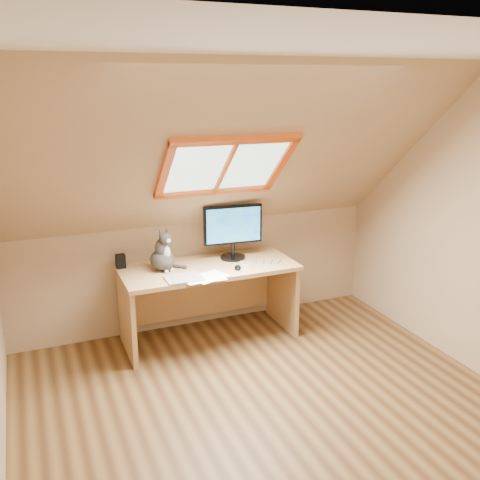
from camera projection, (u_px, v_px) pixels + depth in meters
name	position (u px, v px, depth m)	size (l,w,h in m)	color
ground	(281.00, 422.00, 3.68)	(3.50, 3.50, 0.00)	brown
room_shell	(293.00, 225.00, 3.19)	(3.52, 3.52, 2.41)	tan
desk	(206.00, 286.00, 4.81)	(1.53, 0.67, 0.70)	tan
monitor	(233.00, 228.00, 4.80)	(0.54, 0.23, 0.50)	black
cat	(162.00, 255.00, 4.55)	(0.28, 0.30, 0.38)	#3B3734
desk_speaker	(121.00, 261.00, 4.63)	(0.08, 0.08, 0.12)	black
graphics_tablet	(184.00, 278.00, 4.37)	(0.30, 0.22, 0.01)	#B2B2B7
mouse	(238.00, 267.00, 4.60)	(0.06, 0.10, 0.03)	black
papers	(198.00, 278.00, 4.39)	(0.35, 0.30, 0.01)	white
cables	(259.00, 263.00, 4.74)	(0.51, 0.26, 0.01)	silver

